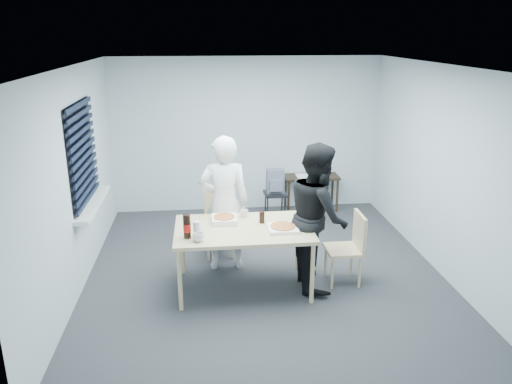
{
  "coord_description": "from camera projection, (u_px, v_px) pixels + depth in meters",
  "views": [
    {
      "loc": [
        -0.73,
        -5.79,
        2.98
      ],
      "look_at": [
        -0.1,
        0.1,
        1.06
      ],
      "focal_mm": 35.0,
      "sensor_mm": 36.0,
      "label": 1
    }
  ],
  "objects": [
    {
      "name": "backpack",
      "position": [
        275.0,
        181.0,
        7.98
      ],
      "size": [
        0.28,
        0.2,
        0.39
      ],
      "rotation": [
        0.0,
        0.0,
        -0.11
      ],
      "color": "slate",
      "rests_on": "stool"
    },
    {
      "name": "black_box",
      "position": [
        324.0,
        173.0,
        8.6
      ],
      "size": [
        0.14,
        0.11,
        0.05
      ],
      "primitive_type": "cube",
      "rotation": [
        0.0,
        0.0,
        0.2
      ],
      "color": "black",
      "rests_on": "side_table"
    },
    {
      "name": "chair_right",
      "position": [
        351.0,
        243.0,
        6.08
      ],
      "size": [
        0.42,
        0.42,
        0.89
      ],
      "color": "beige",
      "rests_on": "ground"
    },
    {
      "name": "pizza_box_b",
      "position": [
        283.0,
        228.0,
        5.79
      ],
      "size": [
        0.34,
        0.34,
        0.05
      ],
      "rotation": [
        0.0,
        0.0,
        -0.33
      ],
      "color": "white",
      "rests_on": "dining_table"
    },
    {
      "name": "mug_b",
      "position": [
        244.0,
        214.0,
        6.18
      ],
      "size": [
        0.1,
        0.1,
        0.09
      ],
      "primitive_type": "imported",
      "color": "silver",
      "rests_on": "dining_table"
    },
    {
      "name": "cola_glass",
      "position": [
        262.0,
        217.0,
        5.98
      ],
      "size": [
        0.07,
        0.07,
        0.14
      ],
      "primitive_type": "cylinder",
      "rotation": [
        0.0,
        0.0,
        -0.17
      ],
      "color": "black",
      "rests_on": "dining_table"
    },
    {
      "name": "papers",
      "position": [
        303.0,
        176.0,
        8.53
      ],
      "size": [
        0.23,
        0.31,
        0.01
      ],
      "primitive_type": "cube",
      "rotation": [
        0.0,
        0.0,
        0.01
      ],
      "color": "white",
      "rests_on": "side_table"
    },
    {
      "name": "person_black",
      "position": [
        318.0,
        216.0,
        5.93
      ],
      "size": [
        0.47,
        0.86,
        1.77
      ],
      "primitive_type": "imported",
      "rotation": [
        0.0,
        0.0,
        1.57
      ],
      "color": "black",
      "rests_on": "ground"
    },
    {
      "name": "soda_bottle",
      "position": [
        187.0,
        227.0,
        5.53
      ],
      "size": [
        0.09,
        0.09,
        0.28
      ],
      "rotation": [
        0.0,
        0.0,
        0.4
      ],
      "color": "black",
      "rests_on": "dining_table"
    },
    {
      "name": "plastic_cups",
      "position": [
        197.0,
        230.0,
        5.55
      ],
      "size": [
        0.1,
        0.1,
        0.19
      ],
      "primitive_type": "cylinder",
      "rotation": [
        0.0,
        0.0,
        -0.38
      ],
      "color": "silver",
      "rests_on": "dining_table"
    },
    {
      "name": "rubber_band",
      "position": [
        273.0,
        236.0,
        5.61
      ],
      "size": [
        0.06,
        0.06,
        0.0
      ],
      "primitive_type": "torus",
      "rotation": [
        0.0,
        0.0,
        0.26
      ],
      "color": "red",
      "rests_on": "dining_table"
    },
    {
      "name": "person_white",
      "position": [
        224.0,
        204.0,
        6.36
      ],
      "size": [
        0.65,
        0.42,
        1.77
      ],
      "primitive_type": "imported",
      "rotation": [
        0.0,
        0.0,
        3.14
      ],
      "color": "white",
      "rests_on": "ground"
    },
    {
      "name": "stool",
      "position": [
        275.0,
        199.0,
        8.08
      ],
      "size": [
        0.36,
        0.36,
        0.5
      ],
      "color": "black",
      "rests_on": "ground"
    },
    {
      "name": "pizza_box_a",
      "position": [
        224.0,
        219.0,
        6.02
      ],
      "size": [
        0.3,
        0.3,
        0.07
      ],
      "rotation": [
        0.0,
        0.0,
        -0.18
      ],
      "color": "white",
      "rests_on": "dining_table"
    },
    {
      "name": "chair_far",
      "position": [
        220.0,
        218.0,
        6.92
      ],
      "size": [
        0.42,
        0.42,
        0.89
      ],
      "color": "beige",
      "rests_on": "ground"
    },
    {
      "name": "dining_table",
      "position": [
        243.0,
        232.0,
        5.88
      ],
      "size": [
        1.6,
        1.02,
        0.78
      ],
      "color": "beige",
      "rests_on": "ground"
    },
    {
      "name": "side_table",
      "position": [
        311.0,
        180.0,
        8.58
      ],
      "size": [
        0.92,
        0.41,
        0.61
      ],
      "color": "#2E2016",
      "rests_on": "ground"
    },
    {
      "name": "mug_a",
      "position": [
        198.0,
        237.0,
        5.47
      ],
      "size": [
        0.17,
        0.17,
        0.1
      ],
      "primitive_type": "imported",
      "rotation": [
        0.0,
        0.0,
        0.52
      ],
      "color": "silver",
      "rests_on": "dining_table"
    },
    {
      "name": "room",
      "position": [
        86.0,
        161.0,
        6.18
      ],
      "size": [
        5.0,
        5.0,
        5.0
      ],
      "color": "#303035",
      "rests_on": "ground"
    }
  ]
}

